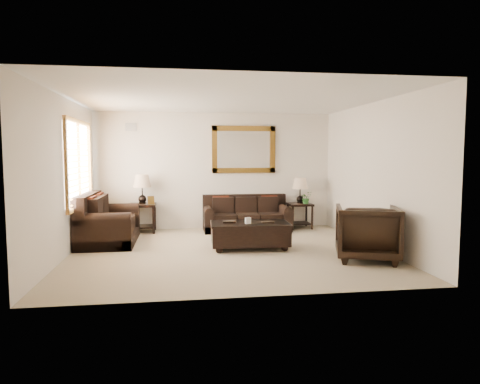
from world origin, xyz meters
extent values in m
cube|color=#82735A|center=(0.00, 0.00, 0.00)|extent=(5.50, 5.00, 0.01)
cube|color=white|center=(0.00, 0.00, 2.70)|extent=(5.50, 5.00, 0.01)
cube|color=beige|center=(0.00, 2.50, 1.35)|extent=(5.50, 0.01, 2.70)
cube|color=beige|center=(0.00, -2.50, 1.35)|extent=(5.50, 0.01, 2.70)
cube|color=beige|center=(-2.75, 0.00, 1.35)|extent=(0.01, 5.00, 2.70)
cube|color=beige|center=(2.75, 0.00, 1.35)|extent=(0.01, 5.00, 2.70)
cube|color=white|center=(-2.73, 0.90, 1.55)|extent=(0.01, 1.80, 1.50)
cube|color=brown|center=(-2.70, 0.90, 2.34)|extent=(0.06, 1.96, 0.08)
cube|color=brown|center=(-2.70, 0.90, 0.76)|extent=(0.06, 1.96, 0.08)
cube|color=brown|center=(-2.70, -0.04, 1.55)|extent=(0.06, 0.08, 1.50)
cube|color=brown|center=(-2.70, 1.84, 1.55)|extent=(0.06, 0.08, 1.50)
cube|color=brown|center=(-2.70, 0.90, 1.55)|extent=(0.05, 0.05, 1.50)
cube|color=#513110|center=(0.68, 2.46, 1.85)|extent=(1.50, 0.06, 1.10)
cube|color=white|center=(0.68, 2.48, 1.85)|extent=(1.26, 0.01, 0.86)
cube|color=#999999|center=(-1.90, 2.48, 2.35)|extent=(0.25, 0.02, 0.18)
cube|color=black|center=(0.68, 2.06, 0.08)|extent=(1.95, 0.84, 0.16)
cube|color=black|center=(0.68, 2.38, 0.60)|extent=(1.95, 0.20, 0.40)
cube|color=black|center=(0.15, 2.04, 0.28)|extent=(0.50, 0.69, 0.24)
cube|color=black|center=(0.68, 2.04, 0.28)|extent=(0.50, 0.69, 0.24)
cube|color=black|center=(1.20, 2.04, 0.28)|extent=(0.50, 0.69, 0.24)
cube|color=black|center=(-0.20, 2.06, 0.24)|extent=(0.20, 0.84, 0.47)
cylinder|color=black|center=(-0.20, 2.06, 0.47)|extent=(0.20, 0.83, 0.20)
cube|color=black|center=(1.56, 2.06, 0.24)|extent=(0.20, 0.84, 0.47)
cylinder|color=black|center=(1.56, 2.06, 0.47)|extent=(0.20, 0.83, 0.20)
cube|color=maroon|center=(0.11, 2.22, 0.60)|extent=(0.37, 0.16, 0.38)
cube|color=maroon|center=(1.24, 2.22, 0.60)|extent=(0.37, 0.16, 0.38)
cube|color=black|center=(-2.22, 1.09, 0.10)|extent=(1.03, 1.73, 0.20)
cube|color=black|center=(-2.61, 1.09, 0.73)|extent=(0.24, 1.73, 0.49)
cube|color=black|center=(-2.19, 0.77, 0.34)|extent=(0.84, 0.60, 0.29)
cube|color=black|center=(-2.19, 1.40, 0.34)|extent=(0.84, 0.60, 0.29)
cube|color=black|center=(-2.22, 0.34, 0.29)|extent=(1.03, 0.24, 0.57)
cylinder|color=black|center=(-2.22, 0.34, 0.57)|extent=(1.01, 0.24, 0.24)
cube|color=black|center=(-2.22, 1.83, 0.29)|extent=(1.03, 0.24, 0.57)
cylinder|color=black|center=(-2.22, 1.83, 0.57)|extent=(1.01, 0.24, 0.24)
cube|color=maroon|center=(-2.41, 0.72, 0.73)|extent=(0.20, 0.46, 0.47)
cube|color=maroon|center=(-2.41, 1.45, 0.73)|extent=(0.20, 0.46, 0.47)
cube|color=black|center=(-1.65, 2.17, 0.61)|extent=(0.58, 0.58, 0.05)
cube|color=black|center=(-1.65, 2.17, 0.13)|extent=(0.50, 0.50, 0.03)
cylinder|color=black|center=(-1.90, 1.92, 0.29)|extent=(0.05, 0.05, 0.58)
cylinder|color=black|center=(-1.40, 1.92, 0.29)|extent=(0.05, 0.05, 0.58)
cylinder|color=black|center=(-1.90, 2.42, 0.29)|extent=(0.05, 0.05, 0.58)
cylinder|color=black|center=(-1.40, 2.42, 0.29)|extent=(0.05, 0.05, 0.58)
sphere|color=black|center=(-1.65, 2.17, 0.74)|extent=(0.18, 0.18, 0.18)
cylinder|color=black|center=(-1.65, 2.17, 0.94)|extent=(0.03, 0.03, 0.38)
cone|color=tan|center=(-1.65, 2.17, 1.15)|extent=(0.40, 0.40, 0.28)
cube|color=#513110|center=(-1.46, 2.06, 0.73)|extent=(0.16, 0.11, 0.18)
cube|color=black|center=(1.97, 2.19, 0.56)|extent=(0.54, 0.54, 0.05)
cube|color=black|center=(1.97, 2.19, 0.12)|extent=(0.46, 0.46, 0.03)
cylinder|color=black|center=(1.74, 1.96, 0.27)|extent=(0.05, 0.05, 0.54)
cylinder|color=black|center=(2.20, 1.96, 0.27)|extent=(0.05, 0.05, 0.54)
cylinder|color=black|center=(1.74, 2.42, 0.27)|extent=(0.05, 0.05, 0.54)
cylinder|color=black|center=(2.20, 2.42, 0.27)|extent=(0.05, 0.05, 0.54)
sphere|color=black|center=(1.97, 2.19, 0.69)|extent=(0.17, 0.17, 0.17)
cylinder|color=black|center=(1.97, 2.19, 0.86)|extent=(0.02, 0.02, 0.35)
cone|color=tan|center=(1.97, 2.19, 1.06)|extent=(0.37, 0.37, 0.25)
sphere|color=black|center=(-0.16, -0.11, 0.05)|extent=(0.13, 0.13, 0.13)
sphere|color=black|center=(1.03, -0.11, 0.05)|extent=(0.13, 0.13, 0.13)
sphere|color=black|center=(-0.16, 0.43, 0.05)|extent=(0.13, 0.13, 0.13)
sphere|color=black|center=(1.03, 0.43, 0.05)|extent=(0.13, 0.13, 0.13)
cube|color=black|center=(0.44, 0.16, 0.29)|extent=(1.43, 0.81, 0.39)
cube|color=black|center=(0.44, 0.16, 0.46)|extent=(1.46, 0.83, 0.04)
cube|color=black|center=(0.06, 0.21, 0.50)|extent=(0.24, 0.17, 0.03)
cube|color=black|center=(0.76, 0.10, 0.50)|extent=(0.22, 0.16, 0.03)
cube|color=white|center=(0.38, 0.05, 0.54)|extent=(0.11, 0.08, 0.11)
imported|color=black|center=(2.20, -0.95, 0.50)|extent=(1.21, 1.17, 1.00)
imported|color=#245C1F|center=(2.09, 2.09, 0.70)|extent=(0.32, 0.34, 0.22)
camera|label=1|loc=(-0.85, -7.50, 1.73)|focal=32.00mm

